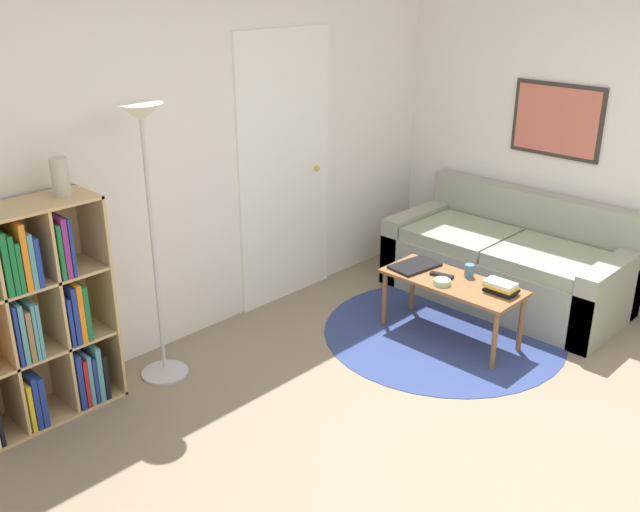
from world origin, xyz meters
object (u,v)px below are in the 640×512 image
Objects in this scene: couch at (510,263)px; coffee_table at (452,287)px; bowl at (442,282)px; bookshelf at (22,324)px; cup at (469,271)px; floor_lamp at (146,171)px; laptop at (415,266)px; vase_on_shelf at (60,177)px.

coffee_table is at bearing -176.33° from couch.
couch is 1.03m from bowl.
bookshelf is at bearing 154.24° from bowl.
coffee_table is 10.73× the size of cup.
floor_lamp is at bearing 148.50° from coffee_table.
floor_lamp reaches higher than laptop.
bowl is at bearing -177.55° from couch.
couch is at bearing -17.13° from laptop.
bookshelf is at bearing 154.94° from coffee_table.
bookshelf is 0.73× the size of floor_lamp.
laptop is at bearing 107.87° from cup.
bookshelf is 6.00× the size of vase_on_shelf.
vase_on_shelf is (-2.17, 0.84, 0.94)m from laptop.
laptop is at bearing 162.87° from couch.
bowl is (-0.12, -0.32, 0.01)m from laptop.
coffee_table is 2.66m from vase_on_shelf.
coffee_table is 0.34m from laptop.
floor_lamp is 2.99m from couch.
bowl is at bearing -25.76° from bookshelf.
laptop is 1.77× the size of vase_on_shelf.
vase_on_shelf reaches higher than coffee_table.
couch reaches higher than coffee_table.
bowl is at bearing -110.06° from laptop.
floor_lamp is 8.16× the size of vase_on_shelf.
floor_lamp is 18.80× the size of cup.
cup is at bearing -28.02° from vase_on_shelf.
couch reaches higher than laptop.
floor_lamp is 2.10m from bowl.
coffee_table is 0.17m from cup.
bowl is (-1.01, -0.04, 0.18)m from couch.
vase_on_shelf is at bearing 164.23° from floor_lamp.
laptop reaches higher than coffee_table.
bookshelf is 3.39× the size of laptop.
vase_on_shelf is (-2.30, 1.22, 0.91)m from cup.
bookshelf is at bearing 161.89° from couch.
floor_lamp reaches higher than bookshelf.
cup is at bearing -30.76° from floor_lamp.
bowl is (2.40, -1.16, -0.16)m from bookshelf.
bowl is at bearing 172.32° from coffee_table.
floor_lamp is 4.61× the size of laptop.
cup is at bearing -20.09° from coffee_table.
vase_on_shelf is (-3.07, 1.12, 1.11)m from couch.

